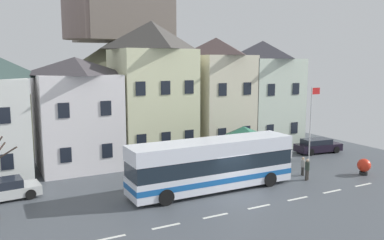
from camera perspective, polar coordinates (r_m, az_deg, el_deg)
name	(u,v)px	position (r m, az deg, el deg)	size (l,w,h in m)	color
ground_plane	(240,197)	(25.63, 6.94, -11.03)	(40.00, 60.00, 0.07)	#494E55
townhouse_01	(77,113)	(32.85, -16.38, 1.02)	(6.11, 6.34, 8.86)	white
townhouse_02	(152,91)	(34.22, -5.78, 4.18)	(6.36, 5.75, 11.92)	beige
townhouse_03	(216,95)	(37.64, 3.46, 3.69)	(5.19, 6.65, 10.72)	beige
townhouse_04	(262,93)	(40.80, 10.06, 3.83)	(5.94, 6.79, 10.56)	silver
hilltop_castle	(122,76)	(52.18, -10.07, 6.30)	(36.39, 36.39, 21.48)	#63644B
transit_bus	(212,165)	(26.21, 2.98, -6.55)	(11.51, 2.66, 3.40)	white
bus_shelter	(243,133)	(31.54, 7.48, -1.85)	(3.60, 3.60, 3.42)	#473D33
parked_car_00	(318,146)	(38.86, 17.78, -3.58)	(4.54, 2.23, 1.32)	black
parked_car_01	(266,153)	(34.48, 10.70, -4.77)	(4.31, 2.08, 1.41)	silver
parked_car_02	(3,190)	(27.33, -25.78, -9.13)	(4.34, 2.17, 1.29)	silver
pedestrian_00	(271,161)	(31.31, 11.41, -5.89)	(0.35, 0.37, 1.54)	#38332D
pedestrian_01	(247,164)	(30.10, 8.02, -6.38)	(0.34, 0.34, 1.47)	black
pedestrian_02	(303,165)	(30.82, 15.80, -6.25)	(0.33, 0.33, 1.42)	#38332D
pedestrian_03	(307,169)	(29.70, 16.38, -6.82)	(0.37, 0.34, 1.58)	#38332D
public_bench	(227,156)	(33.87, 5.13, -5.27)	(1.54, 0.48, 0.87)	brown
flagpole	(311,118)	(35.03, 16.95, 0.28)	(0.95, 0.10, 6.37)	silver
harbour_buoy	(364,166)	(32.58, 23.70, -6.12)	(0.99, 0.99, 1.24)	black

